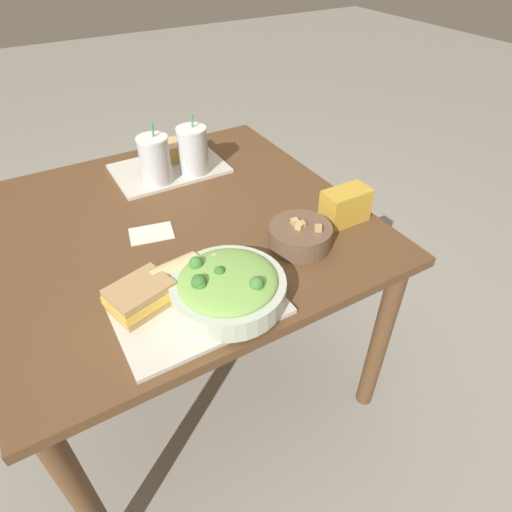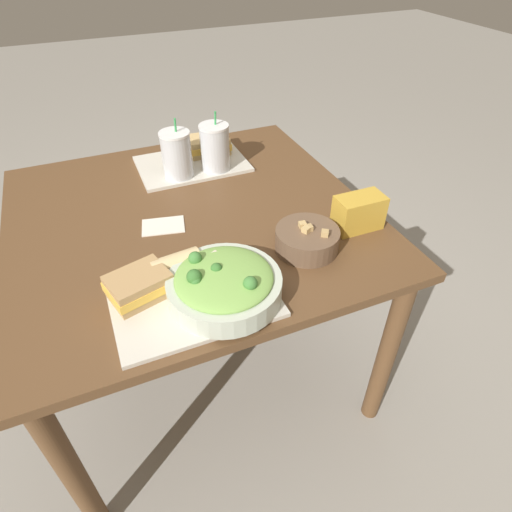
{
  "view_description": "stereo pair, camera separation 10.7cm",
  "coord_description": "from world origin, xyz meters",
  "px_view_note": "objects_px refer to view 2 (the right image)",
  "views": [
    {
      "loc": [
        -0.34,
        -1.08,
        1.49
      ],
      "look_at": [
        0.07,
        -0.37,
        0.81
      ],
      "focal_mm": 30.0,
      "sensor_mm": 36.0,
      "label": 1
    },
    {
      "loc": [
        -0.25,
        -1.12,
        1.49
      ],
      "look_at": [
        0.07,
        -0.37,
        0.81
      ],
      "focal_mm": 30.0,
      "sensor_mm": 36.0,
      "label": 2
    }
  ],
  "objects_px": {
    "drink_cup_red": "(215,149)",
    "napkin_folded": "(163,226)",
    "soup_bowl": "(307,239)",
    "baguette_near": "(177,265)",
    "sandwich_near": "(139,285)",
    "sandwich_far": "(209,145)",
    "chip_bag": "(359,213)",
    "drink_cup_dark": "(177,156)",
    "salad_bowl": "(224,284)"
  },
  "relations": [
    {
      "from": "soup_bowl",
      "to": "chip_bag",
      "type": "distance_m",
      "value": 0.19
    },
    {
      "from": "soup_bowl",
      "to": "baguette_near",
      "type": "xyz_separation_m",
      "value": [
        -0.37,
        0.02,
        0.01
      ]
    },
    {
      "from": "sandwich_near",
      "to": "sandwich_far",
      "type": "bearing_deg",
      "value": 44.01
    },
    {
      "from": "drink_cup_red",
      "to": "chip_bag",
      "type": "distance_m",
      "value": 0.57
    },
    {
      "from": "napkin_folded",
      "to": "baguette_near",
      "type": "bearing_deg",
      "value": -93.82
    },
    {
      "from": "sandwich_near",
      "to": "salad_bowl",
      "type": "bearing_deg",
      "value": -39.39
    },
    {
      "from": "sandwich_near",
      "to": "drink_cup_red",
      "type": "relative_size",
      "value": 0.8
    },
    {
      "from": "drink_cup_red",
      "to": "napkin_folded",
      "type": "height_order",
      "value": "drink_cup_red"
    },
    {
      "from": "napkin_folded",
      "to": "soup_bowl",
      "type": "bearing_deg",
      "value": -37.21
    },
    {
      "from": "salad_bowl",
      "to": "baguette_near",
      "type": "bearing_deg",
      "value": 125.5
    },
    {
      "from": "drink_cup_dark",
      "to": "salad_bowl",
      "type": "bearing_deg",
      "value": -94.99
    },
    {
      "from": "soup_bowl",
      "to": "drink_cup_red",
      "type": "bearing_deg",
      "value": 99.29
    },
    {
      "from": "drink_cup_dark",
      "to": "chip_bag",
      "type": "bearing_deg",
      "value": -50.29
    },
    {
      "from": "drink_cup_red",
      "to": "chip_bag",
      "type": "xyz_separation_m",
      "value": [
        0.28,
        -0.5,
        -0.04
      ]
    },
    {
      "from": "baguette_near",
      "to": "drink_cup_dark",
      "type": "relative_size",
      "value": 0.63
    },
    {
      "from": "chip_bag",
      "to": "napkin_folded",
      "type": "xyz_separation_m",
      "value": [
        -0.54,
        0.23,
        -0.05
      ]
    },
    {
      "from": "sandwich_far",
      "to": "drink_cup_red",
      "type": "height_order",
      "value": "drink_cup_red"
    },
    {
      "from": "soup_bowl",
      "to": "napkin_folded",
      "type": "xyz_separation_m",
      "value": [
        -0.35,
        0.27,
        -0.03
      ]
    },
    {
      "from": "salad_bowl",
      "to": "sandwich_near",
      "type": "relative_size",
      "value": 1.64
    },
    {
      "from": "baguette_near",
      "to": "napkin_folded",
      "type": "relative_size",
      "value": 0.93
    },
    {
      "from": "drink_cup_dark",
      "to": "chip_bag",
      "type": "xyz_separation_m",
      "value": [
        0.42,
        -0.5,
        -0.04
      ]
    },
    {
      "from": "drink_cup_red",
      "to": "napkin_folded",
      "type": "relative_size",
      "value": 1.48
    },
    {
      "from": "soup_bowl",
      "to": "drink_cup_red",
      "type": "xyz_separation_m",
      "value": [
        -0.09,
        0.54,
        0.05
      ]
    },
    {
      "from": "sandwich_near",
      "to": "baguette_near",
      "type": "height_order",
      "value": "baguette_near"
    },
    {
      "from": "sandwich_near",
      "to": "drink_cup_red",
      "type": "distance_m",
      "value": 0.68
    },
    {
      "from": "sandwich_near",
      "to": "chip_bag",
      "type": "distance_m",
      "value": 0.66
    },
    {
      "from": "chip_bag",
      "to": "drink_cup_red",
      "type": "bearing_deg",
      "value": 119.43
    },
    {
      "from": "soup_bowl",
      "to": "drink_cup_dark",
      "type": "relative_size",
      "value": 0.86
    },
    {
      "from": "soup_bowl",
      "to": "drink_cup_dark",
      "type": "xyz_separation_m",
      "value": [
        -0.23,
        0.54,
        0.05
      ]
    },
    {
      "from": "sandwich_near",
      "to": "sandwich_far",
      "type": "distance_m",
      "value": 0.8
    },
    {
      "from": "drink_cup_dark",
      "to": "sandwich_far",
      "type": "bearing_deg",
      "value": 40.73
    },
    {
      "from": "sandwich_near",
      "to": "napkin_folded",
      "type": "xyz_separation_m",
      "value": [
        0.12,
        0.28,
        -0.04
      ]
    },
    {
      "from": "sandwich_far",
      "to": "napkin_folded",
      "type": "relative_size",
      "value": 1.14
    },
    {
      "from": "soup_bowl",
      "to": "sandwich_near",
      "type": "distance_m",
      "value": 0.47
    },
    {
      "from": "sandwich_near",
      "to": "napkin_folded",
      "type": "height_order",
      "value": "sandwich_near"
    },
    {
      "from": "sandwich_near",
      "to": "drink_cup_dark",
      "type": "xyz_separation_m",
      "value": [
        0.25,
        0.55,
        0.04
      ]
    },
    {
      "from": "soup_bowl",
      "to": "drink_cup_dark",
      "type": "distance_m",
      "value": 0.58
    },
    {
      "from": "salad_bowl",
      "to": "chip_bag",
      "type": "bearing_deg",
      "value": 15.94
    },
    {
      "from": "soup_bowl",
      "to": "baguette_near",
      "type": "distance_m",
      "value": 0.37
    },
    {
      "from": "salad_bowl",
      "to": "chip_bag",
      "type": "distance_m",
      "value": 0.49
    },
    {
      "from": "sandwich_near",
      "to": "drink_cup_red",
      "type": "xyz_separation_m",
      "value": [
        0.38,
        0.55,
        0.04
      ]
    },
    {
      "from": "drink_cup_dark",
      "to": "napkin_folded",
      "type": "distance_m",
      "value": 0.31
    },
    {
      "from": "soup_bowl",
      "to": "sandwich_far",
      "type": "bearing_deg",
      "value": 96.1
    },
    {
      "from": "drink_cup_red",
      "to": "napkin_folded",
      "type": "xyz_separation_m",
      "value": [
        -0.26,
        -0.27,
        -0.09
      ]
    },
    {
      "from": "napkin_folded",
      "to": "drink_cup_red",
      "type": "bearing_deg",
      "value": 45.61
    },
    {
      "from": "salad_bowl",
      "to": "chip_bag",
      "type": "xyz_separation_m",
      "value": [
        0.47,
        0.13,
        0.0
      ]
    },
    {
      "from": "baguette_near",
      "to": "drink_cup_dark",
      "type": "height_order",
      "value": "drink_cup_dark"
    },
    {
      "from": "soup_bowl",
      "to": "chip_bag",
      "type": "height_order",
      "value": "chip_bag"
    },
    {
      "from": "sandwich_near",
      "to": "drink_cup_dark",
      "type": "bearing_deg",
      "value": 50.34
    },
    {
      "from": "sandwich_near",
      "to": "chip_bag",
      "type": "bearing_deg",
      "value": -11.27
    }
  ]
}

